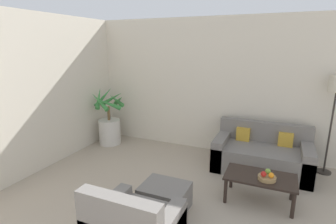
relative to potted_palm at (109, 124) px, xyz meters
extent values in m
cube|color=beige|center=(3.23, 0.60, 0.90)|extent=(8.78, 0.06, 2.70)
cylinder|color=beige|center=(0.00, 0.00, -0.17)|extent=(0.47, 0.47, 0.55)
cylinder|color=brown|center=(0.00, 0.00, 0.26)|extent=(0.06, 0.06, 0.30)
cone|color=#38843D|center=(0.22, 0.00, 0.56)|extent=(0.10, 0.50, 0.39)
cone|color=#38843D|center=(0.15, 0.19, 0.52)|extent=(0.47, 0.41, 0.32)
cone|color=#38843D|center=(-0.05, 0.23, 0.54)|extent=(0.52, 0.21, 0.35)
cone|color=#38843D|center=(-0.18, 0.09, 0.59)|extent=(0.29, 0.46, 0.43)
cone|color=#38843D|center=(-0.18, -0.08, 0.59)|extent=(0.29, 0.45, 0.44)
cone|color=#38843D|center=(-0.05, -0.22, 0.55)|extent=(0.51, 0.21, 0.37)
cone|color=#38843D|center=(0.15, -0.19, 0.52)|extent=(0.47, 0.41, 0.32)
cube|color=slate|center=(3.22, -0.03, -0.23)|extent=(1.61, 0.87, 0.43)
cube|color=slate|center=(3.22, 0.32, 0.17)|extent=(1.61, 0.16, 0.37)
cube|color=slate|center=(2.51, -0.03, -0.17)|extent=(0.20, 0.87, 0.55)
cube|color=slate|center=(3.92, -0.03, -0.17)|extent=(0.20, 0.87, 0.55)
cube|color=gold|center=(2.86, 0.20, 0.10)|extent=(0.24, 0.12, 0.24)
cube|color=gold|center=(3.58, 0.20, 0.10)|extent=(0.24, 0.12, 0.24)
cylinder|color=#2D2823|center=(4.24, 0.32, -0.44)|extent=(0.24, 0.24, 0.03)
cylinder|color=#2D2823|center=(4.24, 0.32, 0.28)|extent=(0.03, 0.03, 1.40)
cylinder|color=black|center=(2.84, -1.26, -0.27)|extent=(0.05, 0.05, 0.36)
cylinder|color=black|center=(3.71, -1.26, -0.27)|extent=(0.05, 0.05, 0.36)
cylinder|color=black|center=(2.84, -0.81, -0.27)|extent=(0.05, 0.05, 0.36)
cylinder|color=black|center=(3.71, -0.81, -0.27)|extent=(0.05, 0.05, 0.36)
cube|color=black|center=(3.27, -1.03, -0.07)|extent=(0.95, 0.54, 0.03)
cylinder|color=#997A4C|center=(3.36, -1.11, -0.03)|extent=(0.24, 0.24, 0.05)
sphere|color=red|center=(3.32, -1.14, 0.03)|extent=(0.08, 0.08, 0.08)
sphere|color=olive|center=(3.36, -1.03, 0.03)|extent=(0.07, 0.07, 0.07)
sphere|color=orange|center=(3.41, -1.13, 0.03)|extent=(0.07, 0.07, 0.07)
cube|color=slate|center=(2.15, -2.83, 0.16)|extent=(0.87, 0.16, 0.41)
cube|color=slate|center=(1.79, -2.52, -0.20)|extent=(0.16, 0.78, 0.50)
cube|color=slate|center=(2.13, -1.74, -0.27)|extent=(0.62, 0.51, 0.35)
camera|label=1|loc=(3.41, -4.58, 1.71)|focal=28.00mm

